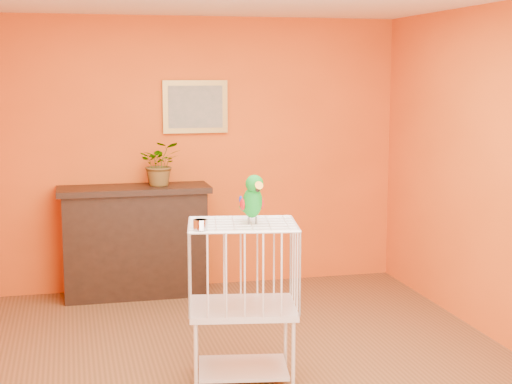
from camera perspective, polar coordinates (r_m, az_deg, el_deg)
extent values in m
plane|color=brown|center=(5.71, -0.62, -12.55)|extent=(4.50, 4.50, 0.00)
plane|color=orange|center=(7.58, -4.44, 2.81)|extent=(4.00, 0.00, 4.00)
plane|color=orange|center=(3.27, 8.21, -5.01)|extent=(4.00, 0.00, 4.00)
plane|color=orange|center=(6.14, 17.87, 1.06)|extent=(0.00, 4.50, 4.50)
cube|color=black|center=(7.40, -8.79, -3.77)|extent=(1.30, 0.43, 0.98)
cube|color=black|center=(7.31, -8.88, 0.19)|extent=(1.39, 0.50, 0.05)
cube|color=black|center=(7.21, -8.66, -4.10)|extent=(0.91, 0.02, 0.49)
cube|color=#512217|center=(7.36, -10.85, -4.77)|extent=(0.05, 0.20, 0.30)
cube|color=#3B5028|center=(7.36, -10.17, -4.74)|extent=(0.05, 0.20, 0.30)
cube|color=#512217|center=(7.37, -9.41, -4.71)|extent=(0.05, 0.20, 0.30)
cube|color=#3B5028|center=(7.37, -8.57, -4.68)|extent=(0.05, 0.20, 0.30)
cube|color=#512217|center=(7.38, -7.72, -4.64)|extent=(0.05, 0.20, 0.30)
imported|color=#26722D|center=(7.30, -6.96, 1.71)|extent=(0.40, 0.44, 0.32)
cube|color=#AC8B3D|center=(7.52, -4.44, 6.20)|extent=(0.62, 0.03, 0.50)
cube|color=gray|center=(7.50, -4.42, 6.20)|extent=(0.52, 0.01, 0.40)
cube|color=silver|center=(5.45, -0.96, -12.68)|extent=(0.66, 0.55, 0.02)
cube|color=silver|center=(5.31, -0.97, -8.44)|extent=(0.78, 0.65, 0.04)
cube|color=silver|center=(5.17, -0.99, -2.37)|extent=(0.78, 0.65, 0.01)
cylinder|color=silver|center=(5.16, -4.41, -12.09)|extent=(0.03, 0.03, 0.49)
cylinder|color=silver|center=(5.19, 2.73, -11.94)|extent=(0.03, 0.03, 0.49)
cylinder|color=silver|center=(5.61, -4.37, -10.33)|extent=(0.03, 0.03, 0.49)
cylinder|color=silver|center=(5.64, 2.16, -10.22)|extent=(0.03, 0.03, 0.49)
cylinder|color=silver|center=(4.95, -4.07, -2.38)|extent=(0.09, 0.09, 0.06)
cylinder|color=#59544C|center=(5.14, -0.54, -2.13)|extent=(0.01, 0.01, 0.05)
cylinder|color=#59544C|center=(5.16, 0.01, -2.09)|extent=(0.01, 0.01, 0.05)
ellipsoid|color=#0B7F1F|center=(5.13, -0.26, -0.75)|extent=(0.15, 0.20, 0.24)
ellipsoid|color=#0B7F1F|center=(5.08, -0.12, 0.61)|extent=(0.13, 0.14, 0.12)
cone|color=orange|center=(5.03, 0.12, 0.38)|extent=(0.07, 0.08, 0.08)
cone|color=black|center=(5.04, 0.06, 0.16)|extent=(0.03, 0.03, 0.03)
sphere|color=black|center=(5.04, -0.46, 0.69)|extent=(0.02, 0.02, 0.02)
sphere|color=black|center=(5.07, 0.40, 0.74)|extent=(0.02, 0.02, 0.02)
ellipsoid|color=#A50C0C|center=(5.12, -0.99, -0.89)|extent=(0.04, 0.07, 0.08)
ellipsoid|color=navy|center=(5.16, 0.37, -0.80)|extent=(0.04, 0.07, 0.08)
cone|color=#0B7F1F|center=(5.22, -0.58, -1.47)|extent=(0.10, 0.17, 0.13)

